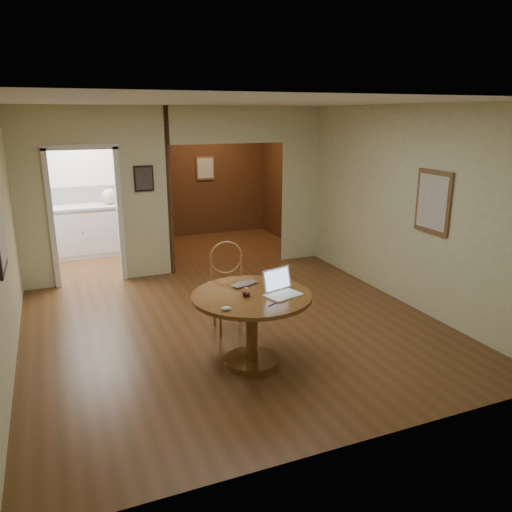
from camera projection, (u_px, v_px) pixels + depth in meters
name	position (u px, v px, depth m)	size (l,w,h in m)	color
floor	(236.00, 328.00, 6.22)	(5.00, 5.00, 0.00)	#4F3116
room_shell	(146.00, 192.00, 8.45)	(5.20, 7.50, 5.00)	white
dining_table	(252.00, 312.00, 5.20)	(1.25, 1.25, 0.78)	brown
chair	(228.00, 281.00, 6.07)	(0.50, 0.50, 1.09)	#A9613C
open_laptop	(280.00, 288.00, 5.14)	(0.41, 0.40, 0.25)	white
closed_laptop	(247.00, 285.00, 5.38)	(0.31, 0.20, 0.02)	#A8A8AD
mouse	(226.00, 308.00, 4.71)	(0.10, 0.05, 0.04)	white
wine_glass	(246.00, 291.00, 5.07)	(0.10, 0.10, 0.11)	white
pen	(273.00, 304.00, 4.87)	(0.01, 0.01, 0.15)	#0C0E58
kitchen_cabinet	(91.00, 230.00, 9.33)	(2.06, 0.60, 0.94)	white
grocery_bag	(109.00, 196.00, 9.30)	(0.29, 0.25, 0.29)	beige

